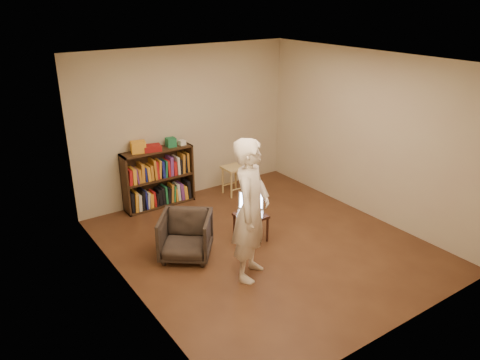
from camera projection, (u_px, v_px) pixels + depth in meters
floor at (265, 244)px, 6.75m from camera, size 4.50×4.50×0.00m
ceiling at (269, 60)px, 5.78m from camera, size 4.50×4.50×0.00m
wall_back at (186, 123)px, 7.99m from camera, size 4.00×0.00×4.00m
wall_left at (124, 193)px, 5.22m from camera, size 0.00×4.50×4.50m
wall_right at (368, 135)px, 7.32m from camera, size 0.00×4.50×4.50m
bookshelf at (158, 181)px, 7.85m from camera, size 1.20×0.30×1.00m
box_yellow at (138, 147)px, 7.44m from camera, size 0.26×0.21×0.19m
red_cloth at (152, 148)px, 7.55m from camera, size 0.32×0.26×0.09m
box_green at (171, 142)px, 7.74m from camera, size 0.16×0.16×0.15m
box_white at (182, 143)px, 7.83m from camera, size 0.11×0.11×0.08m
stool at (234, 172)px, 8.30m from camera, size 0.36×0.36×0.51m
armchair at (186, 236)px, 6.34m from camera, size 0.95×0.95×0.62m
side_table at (251, 219)px, 6.75m from camera, size 0.40×0.40×0.41m
laptop at (250, 209)px, 6.76m from camera, size 0.52×0.51×0.28m
person at (251, 210)px, 5.69m from camera, size 0.80×0.75×1.83m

